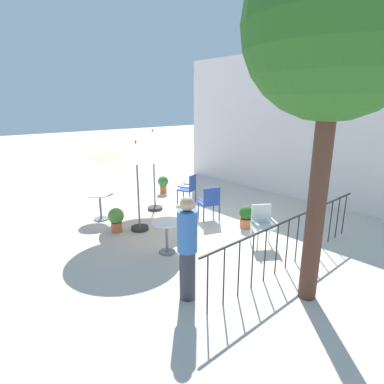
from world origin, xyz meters
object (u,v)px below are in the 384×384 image
shade_tree (341,24)px  patio_umbrella_0 (136,150)px  potted_plant_2 (246,216)px  patio_umbrella_1 (153,138)px  potted_plant_0 (189,229)px  cafe_table_1 (100,201)px  patio_chair_0 (263,222)px  patio_chair_2 (210,201)px  potted_plant_3 (116,218)px  cafe_table_0 (167,231)px  standing_person (187,247)px  patio_chair_1 (189,187)px  potted_plant_1 (163,183)px

shade_tree → patio_umbrella_0: shade_tree is taller
patio_umbrella_0 → potted_plant_2: (1.71, 2.13, -1.73)m
shade_tree → patio_umbrella_0: size_ratio=2.33×
patio_umbrella_1 → potted_plant_0: size_ratio=5.21×
cafe_table_1 → patio_chair_0: size_ratio=0.81×
patio_chair_2 → potted_plant_3: patio_chair_2 is taller
cafe_table_0 → patio_chair_0: 2.16m
patio_umbrella_1 → standing_person: size_ratio=1.38×
potted_plant_2 → standing_person: (1.32, -3.14, 0.60)m
shade_tree → potted_plant_2: 4.91m
shade_tree → potted_plant_3: (-4.63, -1.02, -3.76)m
patio_chair_1 → shade_tree: bearing=-19.8°
patio_umbrella_0 → patio_umbrella_1: (-1.05, 1.22, 0.12)m
patio_chair_1 → standing_person: size_ratio=0.54×
patio_umbrella_0 → patio_chair_2: bearing=69.5°
shade_tree → patio_chair_1: 6.58m
patio_chair_0 → potted_plant_2: 1.09m
patio_chair_0 → patio_chair_1: 3.54m
patio_chair_1 → potted_plant_2: 2.56m
potted_plant_0 → patio_chair_0: bearing=37.6°
cafe_table_1 → potted_plant_1: (-1.00, 2.89, -0.16)m
patio_umbrella_1 → potted_plant_1: (-1.30, 1.28, -1.78)m
cafe_table_0 → potted_plant_0: bearing=104.5°
patio_chair_1 → potted_plant_0: bearing=-41.1°
potted_plant_0 → potted_plant_1: 4.12m
shade_tree → potted_plant_0: size_ratio=11.65×
patio_umbrella_1 → potted_plant_3: size_ratio=3.90×
patio_umbrella_1 → cafe_table_1: (-0.30, -1.61, -1.63)m
patio_chair_1 → potted_plant_3: patio_chair_1 is taller
patio_umbrella_1 → standing_person: bearing=-28.7°
standing_person → potted_plant_3: bearing=171.2°
potted_plant_3 → cafe_table_1: bearing=174.1°
patio_chair_1 → patio_chair_2: bearing=-20.4°
cafe_table_0 → cafe_table_1: cafe_table_1 is taller
patio_umbrella_1 → standing_person: 4.80m
standing_person → patio_chair_1: bearing=138.5°
patio_umbrella_1 → potted_plant_1: size_ratio=3.90×
cafe_table_0 → potted_plant_2: size_ratio=1.23×
patio_umbrella_1 → potted_plant_0: patio_umbrella_1 is taller
standing_person → shade_tree: bearing=48.9°
shade_tree → potted_plant_2: (-2.66, 1.61, -3.80)m
patio_umbrella_0 → cafe_table_0: patio_umbrella_0 is taller
patio_umbrella_0 → cafe_table_0: (1.49, -0.26, -1.54)m
patio_chair_0 → potted_plant_0: bearing=-142.4°
patio_umbrella_0 → cafe_table_1: (-1.35, -0.39, -1.51)m
patio_umbrella_0 → patio_chair_2: size_ratio=2.45×
cafe_table_0 → standing_person: 1.75m
cafe_table_1 → potted_plant_1: bearing=109.1°
shade_tree → cafe_table_1: shade_tree is taller
patio_umbrella_1 → potted_plant_0: (2.33, -0.67, -1.89)m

